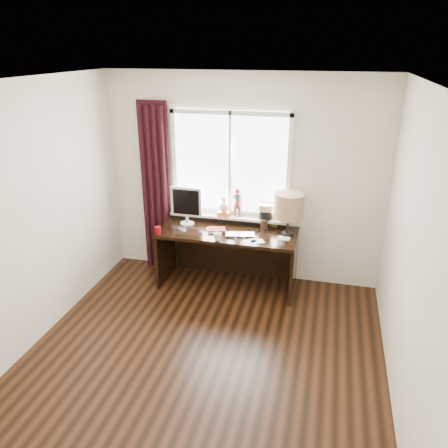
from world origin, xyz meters
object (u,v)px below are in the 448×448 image
(monitor, at_px, (187,203))
(red_cup, at_px, (158,230))
(mug, at_px, (217,236))
(table_lamp, at_px, (289,206))
(laptop, at_px, (240,235))
(desk, at_px, (229,246))

(monitor, bearing_deg, red_cup, -121.77)
(mug, height_order, table_lamp, table_lamp)
(red_cup, bearing_deg, mug, -0.12)
(laptop, height_order, table_lamp, table_lamp)
(red_cup, xyz_separation_m, table_lamp, (1.52, 0.36, 0.32))
(red_cup, bearing_deg, desk, 25.89)
(laptop, bearing_deg, red_cup, 179.60)
(mug, bearing_deg, desk, 82.36)
(red_cup, height_order, desk, red_cup)
(monitor, bearing_deg, laptop, -15.32)
(desk, height_order, table_lamp, table_lamp)
(desk, bearing_deg, table_lamp, -2.41)
(desk, bearing_deg, mug, -97.64)
(red_cup, height_order, monitor, monitor)
(laptop, bearing_deg, desk, 121.13)
(laptop, relative_size, mug, 3.60)
(mug, height_order, monitor, monitor)
(red_cup, height_order, table_lamp, table_lamp)
(mug, relative_size, desk, 0.06)
(laptop, xyz_separation_m, red_cup, (-0.98, -0.19, 0.03))
(red_cup, bearing_deg, monitor, 58.23)
(laptop, bearing_deg, monitor, 153.47)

